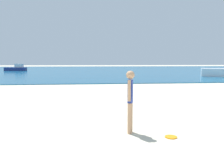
{
  "coord_description": "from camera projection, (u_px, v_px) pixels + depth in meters",
  "views": [
    {
      "loc": [
        -0.94,
        -2.27,
        1.81
      ],
      "look_at": [
        0.03,
        7.05,
        0.88
      ],
      "focal_mm": 37.21,
      "sensor_mm": 36.0,
      "label": 1
    }
  ],
  "objects": [
    {
      "name": "person_standing",
      "position": [
        130.0,
        98.0,
        5.78
      ],
      "size": [
        0.21,
        0.34,
        1.57
      ],
      "rotation": [
        0.0,
        0.0,
        1.21
      ],
      "color": "tan",
      "rests_on": "ground"
    },
    {
      "name": "boat_far",
      "position": [
        16.0,
        68.0,
        42.23
      ],
      "size": [
        3.91,
        1.72,
        1.29
      ],
      "rotation": [
        0.0,
        0.0,
        3.0
      ],
      "color": "navy",
      "rests_on": "water"
    },
    {
      "name": "frisbee",
      "position": [
        171.0,
        137.0,
        5.51
      ],
      "size": [
        0.29,
        0.29,
        0.03
      ],
      "primitive_type": "cylinder",
      "color": "orange",
      "rests_on": "ground"
    },
    {
      "name": "water",
      "position": [
        92.0,
        70.0,
        47.91
      ],
      "size": [
        160.0,
        60.0,
        0.06
      ],
      "primitive_type": "cube",
      "color": "#14567F",
      "rests_on": "ground"
    }
  ]
}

